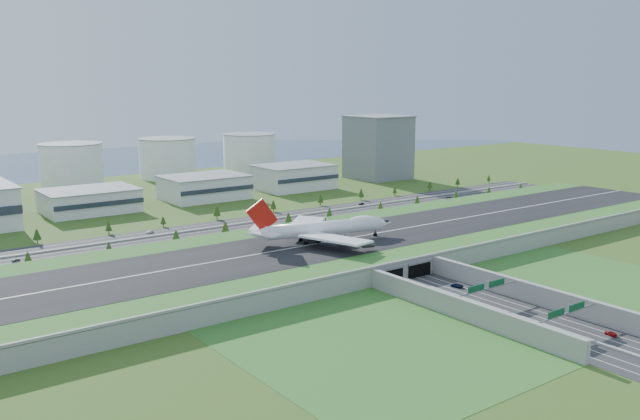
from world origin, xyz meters
TOP-DOWN VIEW (x-y plane):
  - ground at (0.00, 0.00)m, footprint 1200.00×1200.00m
  - airfield_deck at (0.00, -0.09)m, footprint 520.00×100.00m
  - underpass_road at (0.00, -99.42)m, footprint 38.80×120.40m
  - sign_gantry_near at (0.00, -95.04)m, footprint 38.70×0.70m
  - sign_gantry_far at (0.00, -130.04)m, footprint 38.70×0.70m
  - north_expressway at (0.00, 95.00)m, footprint 560.00×36.00m
  - tree_row at (19.77, 96.71)m, footprint 504.19×48.65m
  - hangar_mid_a at (-60.00, 190.00)m, footprint 58.00×42.00m
  - hangar_mid_b at (25.00, 190.00)m, footprint 58.00×42.00m
  - hangar_mid_c at (105.00, 190.00)m, footprint 58.00×42.00m
  - office_tower at (200.00, 195.00)m, footprint 46.00×46.00m
  - fuel_tank_b at (-35.00, 310.00)m, footprint 50.00×50.00m
  - fuel_tank_c at (50.00, 310.00)m, footprint 50.00×50.00m
  - fuel_tank_d at (135.00, 310.00)m, footprint 50.00×50.00m
  - bay_water at (0.00, 480.00)m, footprint 1200.00×260.00m
  - boeing_747 at (-5.71, 2.77)m, footprint 75.91×70.90m
  - car_0 at (-7.38, -81.30)m, footprint 2.28×4.82m
  - car_1 at (-9.19, -115.52)m, footprint 2.24×4.42m
  - car_2 at (9.98, -71.14)m, footprint 3.44×5.92m
  - car_3 at (10.66, -140.69)m, footprint 2.92×5.00m
  - car_4 at (-130.34, 84.62)m, footprint 4.46×2.71m
  - car_5 at (102.14, 101.33)m, footprint 4.38×1.61m
  - car_6 at (175.63, 85.24)m, footprint 5.72×3.73m
  - car_7 at (-53.68, 104.78)m, footprint 5.56×3.70m

SIDE VIEW (x-z plane):
  - ground at x=0.00m, z-range 0.00..0.00m
  - bay_water at x=0.00m, z-range 0.00..0.06m
  - north_expressway at x=0.00m, z-range 0.00..0.12m
  - car_3 at x=10.66m, z-range 0.12..1.48m
  - car_1 at x=-9.19m, z-range 0.12..1.51m
  - car_4 at x=-130.34m, z-range 0.12..1.54m
  - car_5 at x=102.14m, z-range 0.12..1.55m
  - car_6 at x=175.63m, z-range 0.12..1.58m
  - car_7 at x=-53.68m, z-range 0.12..1.62m
  - car_2 at x=9.98m, z-range 0.12..1.67m
  - car_0 at x=-7.38m, z-range 0.12..1.71m
  - underpass_road at x=0.00m, z-range -0.57..7.43m
  - airfield_deck at x=0.00m, z-range -0.48..8.72m
  - tree_row at x=19.77m, z-range 0.43..8.89m
  - sign_gantry_near at x=0.00m, z-range 2.05..11.85m
  - sign_gantry_far at x=0.00m, z-range 2.05..11.85m
  - hangar_mid_a at x=-60.00m, z-range 0.00..15.00m
  - hangar_mid_b at x=25.00m, z-range 0.00..17.00m
  - hangar_mid_c at x=105.00m, z-range 0.00..19.00m
  - boeing_747 at x=-5.71m, z-range 2.79..26.68m
  - fuel_tank_b at x=-35.00m, z-range 0.00..35.00m
  - fuel_tank_c at x=50.00m, z-range 0.00..35.00m
  - fuel_tank_d at x=135.00m, z-range 0.00..35.00m
  - office_tower at x=200.00m, z-range 0.00..55.00m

